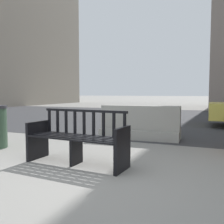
{
  "coord_description": "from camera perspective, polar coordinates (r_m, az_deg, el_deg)",
  "views": [
    {
      "loc": [
        1.62,
        -2.87,
        1.16
      ],
      "look_at": [
        -0.46,
        2.08,
        0.75
      ],
      "focal_mm": 40.0,
      "sensor_mm": 36.0,
      "label": 1
    }
  ],
  "objects": [
    {
      "name": "street_bench",
      "position": [
        4.12,
        -7.99,
        -6.35
      ],
      "size": [
        1.72,
        0.63,
        0.88
      ],
      "color": "black",
      "rests_on": "ground"
    },
    {
      "name": "ground_plane",
      "position": [
        3.49,
        -6.46,
        -15.05
      ],
      "size": [
        200.0,
        200.0,
        0.0
      ],
      "primitive_type": "plane",
      "color": "gray"
    },
    {
      "name": "jersey_barrier_centre",
      "position": [
        6.39,
        6.36,
        -3.03
      ],
      "size": [
        2.03,
        0.78,
        0.84
      ],
      "color": "gray",
      "rests_on": "ground"
    },
    {
      "name": "street_asphalt",
      "position": [
        11.74,
        14.75,
        -1.43
      ],
      "size": [
        120.0,
        12.0,
        0.01
      ],
      "primitive_type": "cube",
      "color": "#333335",
      "rests_on": "ground"
    }
  ]
}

